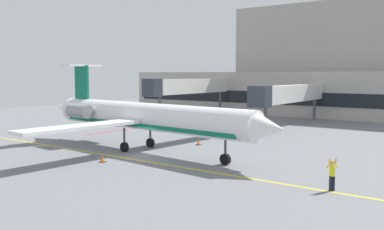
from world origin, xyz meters
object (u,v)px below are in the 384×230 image
Objects in this scene: pushback_tractor at (136,115)px; marshaller at (332,174)px; baggage_tug at (200,114)px; fuel_tank at (171,110)px; belt_loader at (215,126)px; regional_jet at (143,116)px.

marshaller is at bearing -30.03° from pushback_tractor.
baggage_tug is at bearing 43.02° from pushback_tractor.
fuel_tank is 46.24m from marshaller.
baggage_tug is 6.23m from fuel_tank.
fuel_tank is 3.93× the size of marshaller.
baggage_tug is 0.46× the size of fuel_tank.
pushback_tractor is 18.62m from belt_loader.
marshaller is at bearing -43.64° from baggage_tug.
baggage_tug is at bearing 136.36° from marshaller.
fuel_tank is at bearing 143.99° from belt_loader.
marshaller is at bearing -40.54° from belt_loader.
pushback_tractor is 1.10× the size of belt_loader.
baggage_tug is 0.96× the size of pushback_tractor.
pushback_tractor is at bearing 149.97° from marshaller.
baggage_tug is at bearing 131.35° from belt_loader.
pushback_tractor is at bearing 135.25° from regional_jet.
baggage_tug is 10.18m from pushback_tractor.
marshaller is (18.96, -3.34, -2.21)m from regional_jet.
regional_jet is 30.80m from fuel_tank.
regional_jet is 3.69× the size of fuel_tank.
fuel_tank reaches higher than baggage_tug.
belt_loader is at bearing 92.17° from regional_jet.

